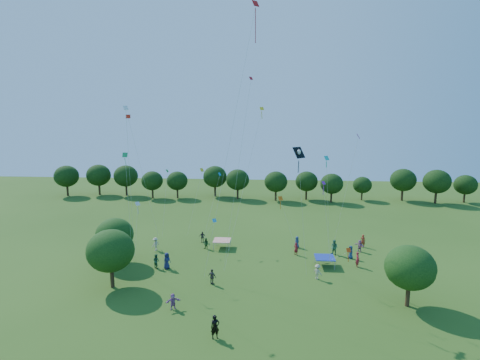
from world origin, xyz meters
The scene contains 39 objects.
near_tree_west centered at (-12.90, 12.75, 3.86)m, with size 4.71×4.71×5.99m.
near_tree_north centered at (-15.14, 19.03, 3.45)m, with size 4.35×4.35×5.41m.
near_tree_east centered at (15.56, 11.10, 3.71)m, with size 4.42×4.42×5.71m.
treeline centered at (-1.73, 55.43, 4.09)m, with size 88.01×8.77×6.77m.
tent_red_stripe centered at (-3.25, 25.04, 1.04)m, with size 2.20×2.20×1.10m.
tent_blue centered at (9.36, 19.92, 1.04)m, with size 2.20×2.20×1.10m.
man_in_black centered at (-1.21, 4.69, 0.96)m, with size 0.72×0.46×1.93m, color black.
crowd_person_0 centered at (-8.63, 17.74, 0.95)m, with size 0.93×0.50×1.89m, color navy.
crowd_person_1 centered at (13.10, 19.99, 0.89)m, with size 0.67×0.43×1.79m, color maroon.
crowd_person_2 centered at (11.07, 23.67, 0.96)m, with size 0.95×0.51×1.92m, color #2B6646.
crowd_person_3 centered at (8.09, 16.27, 0.82)m, with size 1.07×0.48×1.64m, color #A9A387.
crowd_person_4 centered at (-2.89, 14.15, 0.82)m, with size 0.96×0.44×1.64m, color #443D36.
crowd_person_5 centered at (-5.63, 8.86, 0.74)m, with size 1.39×0.49×1.48m, color #9B5A97.
crowd_person_6 centered at (12.85, 22.55, 0.81)m, with size 0.80×0.43×1.62m, color navy.
crowd_person_7 centered at (15.35, 26.84, 0.86)m, with size 0.64×0.41×1.72m, color maroon.
crowd_person_8 centered at (-5.27, 24.42, 0.73)m, with size 0.72×0.39×1.47m, color #214C20.
crowd_person_9 centered at (-11.69, 23.44, 0.86)m, with size 1.12×0.50×1.72m, color #BEAC98.
crowd_person_10 centered at (-6.24, 27.08, 0.77)m, with size 0.90×0.41×1.54m, color #443836.
crowd_person_11 centered at (14.50, 25.05, 0.78)m, with size 1.46×0.52×1.56m, color #A25E89.
crowd_person_12 centered at (6.62, 25.96, 0.76)m, with size 0.75×0.40×1.51m, color navy.
crowd_person_13 centered at (6.31, 23.22, 0.81)m, with size 0.60×0.39×1.61m, color maroon.
crowd_person_14 centered at (-9.91, 17.88, 0.83)m, with size 0.82×0.44×1.66m, color #275B39.
pirate_kite centered at (5.56, 12.99, 13.59)m, with size 1.82×1.92×13.01m.
red_high_kite centered at (0.41, 14.11, 21.67)m, with size 5.27×2.12×26.26m.
small_kite_0 centered at (-13.52, 22.95, 13.31)m, with size 2.50×3.33×16.04m.
small_kite_1 centered at (10.48, 14.24, 3.73)m, with size 1.40×4.74×3.17m.
small_kite_2 centered at (0.97, 16.93, 13.25)m, with size 3.95×3.33×16.79m.
small_kite_3 centered at (-11.00, 26.84, 8.03)m, with size 0.57×2.27×8.77m.
small_kite_4 centered at (-4.14, 23.59, 3.89)m, with size 1.95×1.36×3.08m.
small_kite_5 centered at (11.93, 19.68, 12.36)m, with size 2.10×2.36×13.98m.
small_kite_6 centered at (-11.65, 15.54, 13.38)m, with size 1.30×3.34×16.86m.
small_kite_7 centered at (8.53, 14.77, 10.50)m, with size 1.78×5.15×12.15m.
small_kite_8 centered at (-0.04, 16.39, 14.21)m, with size 2.88×2.74×19.79m.
small_kite_9 centered at (4.49, 25.22, 6.12)m, with size 2.08×0.53×5.73m.
small_kite_10 centered at (-6.47, 27.05, 8.63)m, with size 2.26×1.39×8.99m.
small_kite_11 centered at (-12.85, 17.77, 10.89)m, with size 0.58×0.34×11.92m.
small_kite_12 centered at (-4.15, 26.75, 7.80)m, with size 2.07×2.87×8.42m.
small_kite_13 centered at (8.78, 17.63, 8.34)m, with size 1.38×0.93×9.08m.
small_kite_14 centered at (-12.87, 20.65, 6.00)m, with size 0.88×3.45×5.66m.
Camera 1 is at (2.81, -21.79, 17.07)m, focal length 28.00 mm.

